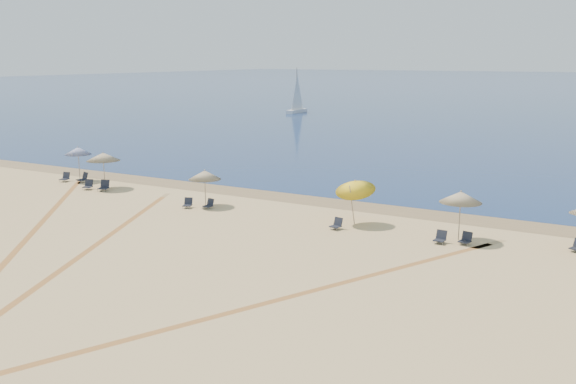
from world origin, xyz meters
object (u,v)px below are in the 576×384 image
(umbrella_0, at_px, (78,151))
(chair_1, at_px, (83,178))
(chair_2, at_px, (88,185))
(chair_5, at_px, (209,204))
(umbrella_2, at_px, (205,175))
(chair_4, at_px, (188,203))
(chair_8, at_px, (466,239))
(umbrella_1, at_px, (103,157))
(umbrella_3, at_px, (355,186))
(chair_3, at_px, (104,186))
(chair_0, at_px, (65,177))
(umbrella_4, at_px, (461,197))
(chair_6, at_px, (337,224))
(sailboat_2, at_px, (297,99))
(chair_7, at_px, (440,238))

(umbrella_0, xyz_separation_m, chair_1, (0.68, -0.31, -1.90))
(chair_2, height_order, chair_5, chair_2)
(umbrella_2, xyz_separation_m, chair_4, (-0.64, -0.93, -1.66))
(chair_5, distance_m, chair_8, 15.40)
(umbrella_1, xyz_separation_m, chair_5, (9.95, -1.41, -1.96))
(chair_1, distance_m, chair_8, 28.36)
(chair_8, bearing_deg, umbrella_2, -169.77)
(umbrella_3, distance_m, chair_1, 22.11)
(chair_1, distance_m, chair_3, 3.84)
(umbrella_1, relative_size, chair_8, 3.72)
(umbrella_2, xyz_separation_m, chair_0, (-13.71, 1.35, -1.63))
(chair_1, bearing_deg, umbrella_2, 8.41)
(umbrella_4, height_order, chair_6, umbrella_4)
(umbrella_0, bearing_deg, chair_1, -24.46)
(chair_1, bearing_deg, umbrella_0, 172.00)
(chair_0, xyz_separation_m, chair_2, (3.63, -1.23, 0.00))
(umbrella_2, relative_size, chair_0, 3.04)
(umbrella_4, height_order, chair_4, umbrella_4)
(sailboat_2, bearing_deg, umbrella_0, -75.33)
(umbrella_4, relative_size, sailboat_2, 0.35)
(chair_6, relative_size, sailboat_2, 0.09)
(chair_5, relative_size, sailboat_2, 0.09)
(chair_3, bearing_deg, chair_7, -20.85)
(chair_3, distance_m, sailboat_2, 64.08)
(chair_3, height_order, chair_7, chair_3)
(chair_7, bearing_deg, umbrella_2, -178.65)
(umbrella_1, height_order, sailboat_2, sailboat_2)
(chair_3, height_order, chair_6, chair_3)
(umbrella_4, height_order, chair_5, umbrella_4)
(umbrella_1, relative_size, chair_5, 3.98)
(umbrella_4, distance_m, chair_1, 27.88)
(umbrella_3, bearing_deg, umbrella_2, -177.70)
(chair_0, xyz_separation_m, chair_4, (13.08, -2.28, -0.03))
(chair_3, bearing_deg, umbrella_1, 113.62)
(umbrella_0, height_order, chair_2, umbrella_0)
(umbrella_1, height_order, chair_6, umbrella_1)
(chair_2, distance_m, chair_6, 19.43)
(chair_8, distance_m, sailboat_2, 75.53)
(umbrella_0, relative_size, chair_5, 3.99)
(umbrella_3, xyz_separation_m, chair_0, (-23.44, 0.96, -1.85))
(umbrella_0, xyz_separation_m, chair_4, (12.31, -2.97, -1.96))
(umbrella_4, height_order, chair_7, umbrella_4)
(chair_1, xyz_separation_m, chair_8, (28.27, -2.23, -0.05))
(umbrella_3, xyz_separation_m, chair_3, (-18.45, -0.13, -1.82))
(chair_1, bearing_deg, chair_6, 9.23)
(chair_4, xyz_separation_m, chair_7, (15.50, 0.05, 0.01))
(chair_0, height_order, chair_8, chair_0)
(chair_0, height_order, chair_4, chair_0)
(umbrella_4, relative_size, chair_2, 3.10)
(chair_6, height_order, sailboat_2, sailboat_2)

